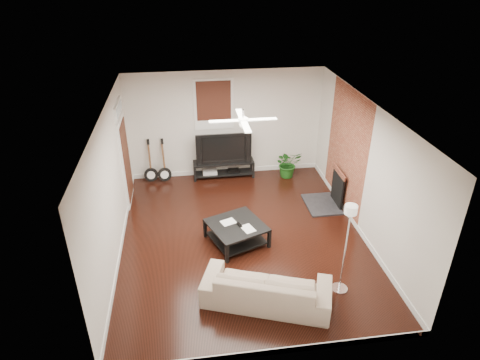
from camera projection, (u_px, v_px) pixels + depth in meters
name	position (u px, v px, depth m)	size (l,w,h in m)	color
room	(243.00, 178.00, 8.18)	(5.01, 6.01, 2.81)	black
brick_accent	(346.00, 150.00, 9.36)	(0.02, 2.20, 2.80)	brown
fireplace	(330.00, 188.00, 9.77)	(0.80, 1.10, 0.92)	black
window_back	(214.00, 105.00, 10.47)	(1.00, 0.06, 1.30)	#3A160F
door_left	(125.00, 153.00, 9.61)	(0.08, 1.00, 2.50)	white
tv_stand	(224.00, 169.00, 11.15)	(1.60, 0.43, 0.45)	black
tv	(223.00, 147.00, 10.87)	(1.43, 0.19, 0.82)	black
coffee_table	(237.00, 233.00, 8.59)	(1.03, 1.03, 0.43)	black
sofa	(266.00, 287.00, 7.05)	(2.15, 0.84, 0.63)	tan
floor_lamp	(345.00, 250.00, 7.04)	(0.29, 0.29, 1.76)	silver
potted_plant	(288.00, 164.00, 11.10)	(0.67, 0.58, 0.75)	#1C5618
guitar_left	(150.00, 162.00, 10.72)	(0.36, 0.25, 1.15)	black
guitar_right	(163.00, 162.00, 10.74)	(0.36, 0.25, 1.15)	black
ceiling_fan	(243.00, 120.00, 7.61)	(1.24, 1.24, 0.32)	white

